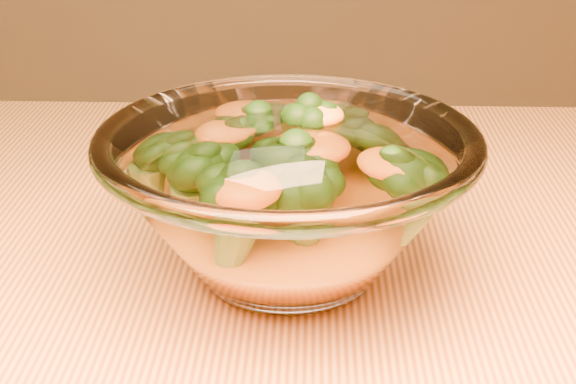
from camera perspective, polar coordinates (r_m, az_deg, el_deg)
The scene contains 3 objects.
glass_bowl at distance 0.50m, azimuth -0.00°, elevation -0.53°, with size 0.24×0.24×0.11m.
cheese_sauce at distance 0.51m, azimuth 0.00°, elevation -2.77°, with size 0.13×0.13×0.04m, color orange.
broccoli_heap at distance 0.51m, azimuth -0.11°, elevation 1.55°, with size 0.17×0.16×0.07m.
Camera 1 is at (0.12, -0.40, 1.02)m, focal length 50.00 mm.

